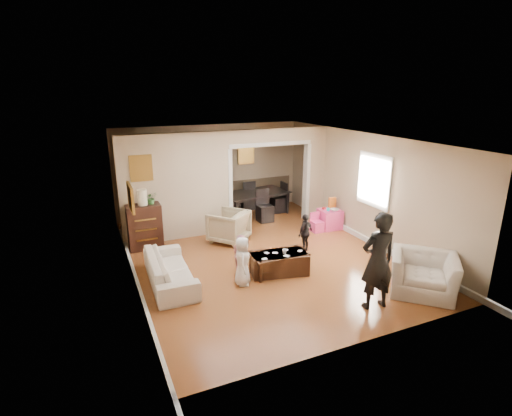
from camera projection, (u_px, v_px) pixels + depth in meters
name	position (u px, v px, depth m)	size (l,w,h in m)	color
floor	(260.00, 255.00, 8.86)	(7.00, 7.00, 0.00)	#A75C2B
partition_left	(177.00, 187.00, 9.52)	(2.75, 0.18, 2.60)	tan
partition_right	(314.00, 174.00, 11.00)	(0.55, 0.18, 2.60)	tan
partition_header	(270.00, 135.00, 10.14)	(2.22, 0.18, 0.35)	tan
window_pane	(374.00, 180.00, 9.11)	(0.03, 0.95, 1.10)	white
framed_art_partition	(141.00, 168.00, 8.95)	(0.45, 0.03, 0.55)	brown
framed_art_sofa_wall	(131.00, 198.00, 6.76)	(0.03, 0.55, 0.40)	brown
framed_art_alcove	(246.00, 154.00, 11.79)	(0.45, 0.03, 0.55)	brown
sofa	(170.00, 269.00, 7.52)	(1.93, 0.75, 0.56)	beige
armchair_back	(229.00, 226.00, 9.55)	(0.82, 0.85, 0.77)	tan
armchair_front	(423.00, 274.00, 7.16)	(1.12, 0.98, 0.73)	beige
dresser	(145.00, 227.00, 9.10)	(0.76, 0.43, 1.05)	black
table_lamp	(142.00, 197.00, 8.89)	(0.22, 0.22, 0.36)	#FFF7CF
potted_plant	(151.00, 198.00, 8.98)	(0.26, 0.22, 0.29)	#35652C
coffee_table	(279.00, 263.00, 7.95)	(1.13, 0.57, 0.42)	#382012
coffee_cup	(285.00, 251.00, 7.87)	(0.10, 0.10, 0.09)	silver
play_table	(330.00, 219.00, 10.48)	(0.53, 0.53, 0.51)	#FA428D
cereal_box	(332.00, 203.00, 10.50)	(0.20, 0.07, 0.30)	gold
cyan_cup	(328.00, 209.00, 10.31)	(0.08, 0.08, 0.08)	#28C9CA
toy_block	(324.00, 208.00, 10.46)	(0.08, 0.06, 0.05)	red
play_bowl	(334.00, 210.00, 10.31)	(0.22, 0.22, 0.05)	silver
dining_table	(256.00, 204.00, 11.55)	(1.92, 1.07, 0.68)	black
adult_person	(378.00, 261.00, 6.53)	(0.62, 0.41, 1.71)	black
child_kneel_a	(242.00, 261.00, 7.41)	(0.47, 0.30, 0.95)	white
child_kneel_b	(241.00, 254.00, 7.88)	(0.40, 0.31, 0.82)	#C97E8A
child_toddler	(305.00, 233.00, 8.94)	(0.52, 0.22, 0.89)	black
craft_papers	(280.00, 254.00, 7.86)	(0.94, 0.41, 0.00)	white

